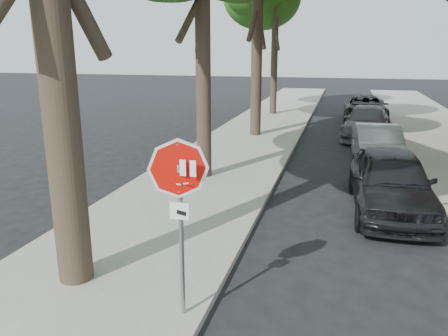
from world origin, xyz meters
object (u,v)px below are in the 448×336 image
object	(u,v)px
car_d	(365,109)
stop_sign	(180,195)
car_b	(378,146)
car_c	(367,123)
car_a	(391,181)

from	to	relation	value
car_d	stop_sign	bearing A→B (deg)	-99.28
stop_sign	car_d	xyz separation A→B (m)	(3.30, 20.31, -1.27)
car_b	car_c	distance (m)	4.99
car_a	car_b	size ratio (longest dim) A/B	1.09
stop_sign	car_b	world-z (taller)	stop_sign
stop_sign	car_a	xyz separation A→B (m)	(3.30, 5.58, -1.18)
stop_sign	car_d	bearing A→B (deg)	80.77
car_b	car_d	world-z (taller)	car_d
stop_sign	car_d	size ratio (longest dim) A/B	0.53
stop_sign	car_b	size ratio (longest dim) A/B	0.64
car_b	car_d	bearing A→B (deg)	86.52
stop_sign	car_b	distance (m)	10.77
car_a	car_d	world-z (taller)	car_a
car_a	car_b	bearing A→B (deg)	87.65
car_a	car_c	distance (m)	9.58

